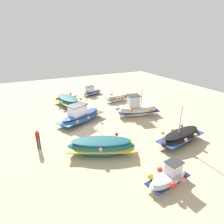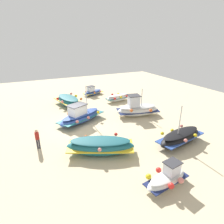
% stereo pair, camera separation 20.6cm
% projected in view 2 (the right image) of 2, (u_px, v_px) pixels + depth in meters
% --- Properties ---
extents(ground_plane, '(50.32, 50.32, 0.00)m').
position_uv_depth(ground_plane, '(76.00, 126.00, 19.25)').
color(ground_plane, beige).
extents(fishing_boat_0, '(3.83, 5.48, 1.31)m').
position_uv_depth(fishing_boat_0, '(100.00, 146.00, 14.44)').
color(fishing_boat_0, '#1E6670').
rests_on(fishing_boat_0, ground_plane).
extents(fishing_boat_1, '(5.25, 3.17, 1.29)m').
position_uv_depth(fishing_boat_1, '(68.00, 101.00, 24.81)').
color(fishing_boat_1, '#1E6670').
rests_on(fishing_boat_1, ground_plane).
extents(fishing_boat_2, '(2.46, 4.90, 3.54)m').
position_uv_depth(fishing_boat_2, '(180.00, 137.00, 15.85)').
color(fishing_boat_2, black).
rests_on(fishing_boat_2, ground_plane).
extents(fishing_boat_3, '(1.93, 3.78, 1.07)m').
position_uv_depth(fishing_boat_3, '(118.00, 98.00, 26.53)').
color(fishing_boat_3, white).
rests_on(fishing_boat_3, ground_plane).
extents(fishing_boat_4, '(1.88, 3.17, 1.53)m').
position_uv_depth(fishing_boat_4, '(167.00, 178.00, 11.37)').
color(fishing_boat_4, white).
rests_on(fishing_boat_4, ground_plane).
extents(fishing_boat_5, '(4.14, 5.67, 3.85)m').
position_uv_depth(fishing_boat_5, '(81.00, 116.00, 19.95)').
color(fishing_boat_5, '#2D4C9E').
rests_on(fishing_boat_5, ground_plane).
extents(fishing_boat_6, '(2.87, 5.14, 3.22)m').
position_uv_depth(fishing_boat_6, '(137.00, 109.00, 21.54)').
color(fishing_boat_6, white).
rests_on(fishing_boat_6, ground_plane).
extents(fishing_boat_7, '(2.19, 3.54, 1.50)m').
position_uv_depth(fishing_boat_7, '(93.00, 92.00, 29.44)').
color(fishing_boat_7, '#2D4C9E').
rests_on(fishing_boat_7, ground_plane).
extents(person_walking, '(0.32, 0.32, 1.71)m').
position_uv_depth(person_walking, '(37.00, 138.00, 14.98)').
color(person_walking, '#2D2D38').
rests_on(person_walking, ground_plane).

